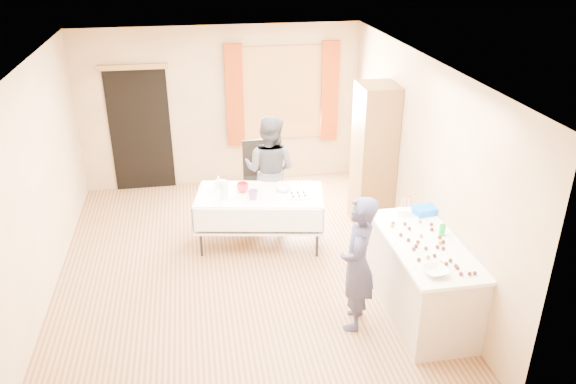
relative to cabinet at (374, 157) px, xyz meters
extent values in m
cube|color=#9E7047|center=(-1.99, -0.90, -1.04)|extent=(4.50, 5.50, 0.02)
cube|color=white|center=(-1.99, -0.90, 1.58)|extent=(4.50, 5.50, 0.02)
cube|color=tan|center=(-1.99, 1.86, 0.27)|extent=(4.50, 0.02, 2.60)
cube|color=tan|center=(-1.99, -3.66, 0.27)|extent=(4.50, 0.02, 2.60)
cube|color=tan|center=(-4.25, -0.90, 0.27)|extent=(0.02, 5.50, 2.60)
cube|color=tan|center=(0.27, -0.90, 0.27)|extent=(0.02, 5.50, 2.60)
cube|color=olive|center=(-0.99, 1.82, 0.47)|extent=(1.32, 0.06, 1.52)
cube|color=white|center=(-0.99, 1.80, 0.47)|extent=(1.20, 0.02, 1.40)
cube|color=maroon|center=(-1.77, 1.77, 0.47)|extent=(0.28, 0.06, 1.65)
cube|color=maroon|center=(-0.21, 1.77, 0.47)|extent=(0.28, 0.06, 1.65)
cube|color=black|center=(-3.29, 1.83, -0.03)|extent=(0.95, 0.04, 2.00)
cube|color=olive|center=(-3.29, 1.80, 0.99)|extent=(1.05, 0.06, 0.08)
cube|color=brown|center=(0.00, 0.00, 0.00)|extent=(0.50, 0.60, 2.06)
cube|color=#BEAF9D|center=(-0.10, -2.16, -0.60)|extent=(0.72, 1.58, 0.86)
cube|color=white|center=(-0.10, -2.16, -0.14)|extent=(0.78, 1.65, 0.04)
cube|color=white|center=(-1.65, -0.32, -0.30)|extent=(1.76, 1.10, 0.04)
cube|color=black|center=(-1.53, 0.66, -0.56)|extent=(0.46, 0.46, 0.06)
cube|color=black|center=(-1.54, 0.86, -0.27)|extent=(0.44, 0.06, 0.63)
imported|color=#252546|center=(-0.87, -2.22, -0.27)|extent=(0.81, 0.75, 1.52)
imported|color=black|center=(-1.42, 0.31, -0.22)|extent=(1.31, 1.28, 1.61)
cylinder|color=#079C24|center=(0.12, -2.05, -0.06)|extent=(0.07, 0.07, 0.12)
imported|color=white|center=(-0.26, -2.74, -0.09)|extent=(0.28, 0.28, 0.06)
cube|color=white|center=(-0.12, -1.53, -0.08)|extent=(0.17, 0.13, 0.08)
cube|color=blue|center=(0.16, -1.53, -0.08)|extent=(0.33, 0.25, 0.08)
cylinder|color=silver|center=(-2.12, -0.36, -0.17)|extent=(0.11, 0.11, 0.22)
imported|color=red|center=(-1.87, -0.23, -0.22)|extent=(0.19, 0.19, 0.13)
imported|color=red|center=(-1.76, -0.47, -0.22)|extent=(0.20, 0.20, 0.12)
imported|color=white|center=(-1.33, -0.30, -0.25)|extent=(0.24, 0.24, 0.06)
cube|color=white|center=(-1.16, -0.51, -0.27)|extent=(0.28, 0.21, 0.02)
imported|color=white|center=(-2.17, -0.03, -0.20)|extent=(0.13, 0.14, 0.17)
sphere|color=#3F2314|center=(-0.12, -2.06, -0.10)|extent=(0.04, 0.04, 0.04)
sphere|color=black|center=(-0.09, -2.63, -0.10)|extent=(0.04, 0.04, 0.04)
sphere|color=black|center=(-0.17, -2.31, -0.10)|extent=(0.04, 0.04, 0.04)
sphere|color=black|center=(0.05, -2.83, -0.10)|extent=(0.04, 0.04, 0.04)
sphere|color=black|center=(-0.01, -2.71, -0.10)|extent=(0.04, 0.04, 0.04)
sphere|color=black|center=(-0.33, -2.00, -0.10)|extent=(0.04, 0.04, 0.04)
sphere|color=#3F2314|center=(-0.22, -2.48, -0.10)|extent=(0.04, 0.04, 0.04)
sphere|color=black|center=(-0.21, -2.17, -0.10)|extent=(0.04, 0.04, 0.04)
sphere|color=black|center=(0.06, -2.22, -0.10)|extent=(0.04, 0.04, 0.04)
sphere|color=black|center=(-0.32, -1.74, -0.10)|extent=(0.04, 0.04, 0.04)
sphere|color=black|center=(-0.19, -1.88, -0.10)|extent=(0.04, 0.04, 0.04)
sphere|color=black|center=(-0.29, -2.11, -0.10)|extent=(0.04, 0.04, 0.04)
sphere|color=#3F2314|center=(-0.14, -2.60, -0.10)|extent=(0.04, 0.04, 0.04)
sphere|color=black|center=(-0.03, -2.82, -0.10)|extent=(0.04, 0.04, 0.04)
sphere|color=black|center=(0.09, -1.83, -0.10)|extent=(0.04, 0.04, 0.04)
sphere|color=black|center=(0.05, -1.94, -0.10)|extent=(0.04, 0.04, 0.04)
sphere|color=black|center=(-0.02, -2.68, -0.10)|extent=(0.04, 0.04, 0.04)
sphere|color=black|center=(-0.32, -1.74, -0.10)|extent=(0.04, 0.04, 0.04)
sphere|color=#3F2314|center=(-0.01, -1.75, -0.10)|extent=(0.04, 0.04, 0.04)
sphere|color=black|center=(0.06, -2.12, -0.10)|extent=(0.04, 0.04, 0.04)
sphere|color=black|center=(-0.33, -2.51, -0.10)|extent=(0.04, 0.04, 0.04)
sphere|color=black|center=(-0.25, -2.25, -0.10)|extent=(0.04, 0.04, 0.04)
sphere|color=black|center=(-0.20, -1.77, -0.10)|extent=(0.04, 0.04, 0.04)
sphere|color=black|center=(-0.04, -2.30, -0.10)|extent=(0.04, 0.04, 0.04)
sphere|color=#3F2314|center=(0.02, -2.23, -0.10)|extent=(0.04, 0.04, 0.04)
sphere|color=black|center=(-0.14, -2.46, -0.10)|extent=(0.04, 0.04, 0.04)
sphere|color=black|center=(0.11, -2.83, -0.10)|extent=(0.04, 0.04, 0.04)
sphere|color=black|center=(-0.02, -2.57, -0.10)|extent=(0.04, 0.04, 0.04)
sphere|color=black|center=(-0.30, -2.30, -0.10)|extent=(0.04, 0.04, 0.04)
sphere|color=black|center=(0.00, -2.34, -0.10)|extent=(0.04, 0.04, 0.04)
sphere|color=#3F2314|center=(-0.35, -1.79, -0.10)|extent=(0.04, 0.04, 0.04)
camera|label=1|loc=(-2.44, -6.98, 2.90)|focal=35.00mm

